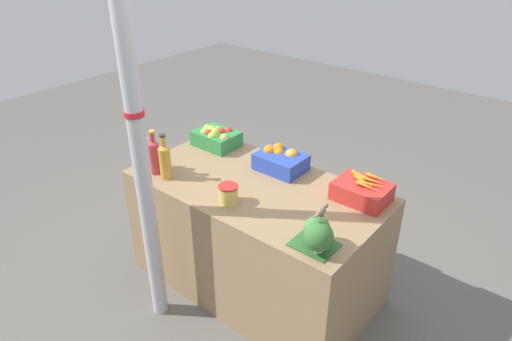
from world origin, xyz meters
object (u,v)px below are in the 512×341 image
Objects in this scene: broccoli_pile at (318,235)px; juice_bottle_ruby at (154,156)px; apple_crate at (216,137)px; juice_bottle_amber at (165,160)px; orange_crate at (280,159)px; sparrow_bird at (322,211)px; juice_bottle_cloudy at (144,151)px; pickle_jar at (229,194)px; carrot_crate at (362,191)px; support_pole at (136,128)px.

juice_bottle_ruby reaches higher than broccoli_pile.
apple_crate is 0.54m from juice_bottle_amber.
sparrow_bird is (0.63, -0.52, 0.14)m from orange_crate.
juice_bottle_cloudy is at bearing 179.40° from broccoli_pile.
juice_bottle_amber reaches higher than pickle_jar.
carrot_crate reaches higher than pickle_jar.
juice_bottle_cloudy is 0.11m from juice_bottle_ruby.
juice_bottle_cloudy is at bearing -180.00° from juice_bottle_amber.
support_pole reaches higher than juice_bottle_cloudy.
juice_bottle_ruby reaches higher than apple_crate.
broccoli_pile reaches higher than pickle_jar.
pickle_jar is (-0.63, 0.05, -0.04)m from broccoli_pile.
carrot_crate is 0.56m from broccoli_pile.
juice_bottle_amber reaches higher than sparrow_bird.
support_pole is 11.17× the size of broccoli_pile.
support_pole is 8.56× the size of juice_bottle_amber.
apple_crate is 1.00× the size of carrot_crate.
apple_crate is (-0.26, 0.84, -0.42)m from support_pole.
juice_bottle_amber reaches higher than broccoli_pile.
juice_bottle_cloudy is 2.03× the size of sparrow_bird.
juice_bottle_cloudy is at bearing 141.90° from support_pole.
orange_crate is at bearing 48.88° from sparrow_bird.
sparrow_bird is at bearing -0.97° from pickle_jar.
broccoli_pile is at bearing -4.69° from pickle_jar.
juice_bottle_cloudy is (-1.28, -0.54, 0.06)m from carrot_crate.
broccoli_pile reaches higher than orange_crate.
carrot_crate is 2.67× the size of pickle_jar.
apple_crate is at bearing 138.94° from pickle_jar.
support_pole reaches higher than apple_crate.
juice_bottle_ruby is (-0.02, -0.54, 0.06)m from apple_crate.
orange_crate is 0.59m from carrot_crate.
juice_bottle_cloudy reaches higher than pickle_jar.
support_pole is 22.24× the size of pickle_jar.
carrot_crate is 1.03× the size of juice_bottle_amber.
apple_crate reaches higher than pickle_jar.
apple_crate is 1.34× the size of broccoli_pile.
juice_bottle_ruby reaches higher than orange_crate.
juice_bottle_amber is (-1.12, 0.01, 0.03)m from broccoli_pile.
broccoli_pile is 0.64m from pickle_jar.
support_pole is 0.64m from pickle_jar.
pickle_jar is at bearing 47.10° from support_pole.
juice_bottle_amber is 2.60× the size of pickle_jar.
orange_crate is 0.83m from sparrow_bird.
juice_bottle_ruby reaches higher than carrot_crate.
sparrow_bird is at bearing 1.43° from juice_bottle_amber.
juice_bottle_cloudy is (-0.68, -0.55, 0.05)m from orange_crate.
orange_crate is 0.73m from juice_bottle_amber.
orange_crate reaches higher than pickle_jar.
pickle_jar is at bearing 3.67° from juice_bottle_ruby.
juice_bottle_cloudy reaches higher than orange_crate.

